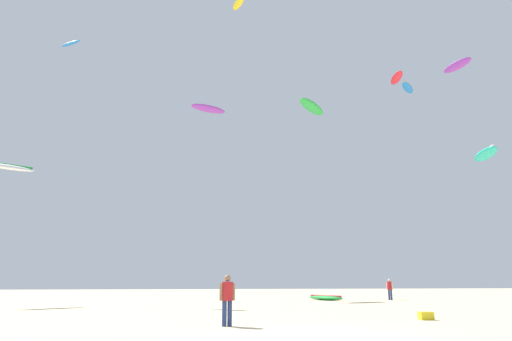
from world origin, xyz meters
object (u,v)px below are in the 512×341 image
kite_aloft_7 (312,107)px  person_foreground (227,296)px  kite_aloft_2 (238,3)px  kite_aloft_4 (485,154)px  kite_aloft_6 (457,65)px  kite_aloft_9 (208,109)px  kite_aloft_3 (408,88)px  person_midground (390,288)px  kite_grounded_near (326,298)px  kite_aloft_0 (7,167)px  kite_aloft_1 (397,78)px  kite_aloft_5 (71,43)px  cooler_box (426,316)px

kite_aloft_7 → person_foreground: bearing=-118.0°
kite_aloft_2 → kite_aloft_4: kite_aloft_2 is taller
person_foreground → kite_aloft_6: 31.83m
kite_aloft_9 → kite_aloft_3: bearing=11.4°
person_midground → kite_aloft_9: 24.05m
kite_grounded_near → kite_aloft_0: bearing=-174.6°
kite_aloft_2 → kite_aloft_7: kite_aloft_2 is taller
person_midground → kite_aloft_1: (4.01, 4.19, 20.24)m
kite_aloft_1 → kite_aloft_5: (-31.34, -0.61, 1.42)m
kite_grounded_near → kite_aloft_2: 27.63m
person_midground → kite_aloft_7: bearing=-5.2°
person_foreground → kite_aloft_7: size_ratio=0.50×
person_midground → kite_aloft_5: kite_aloft_5 is taller
person_foreground → kite_aloft_7: (6.44, 12.10, 12.42)m
person_foreground → kite_aloft_4: (20.88, 14.50, 10.09)m
person_foreground → kite_aloft_9: bearing=165.9°
cooler_box → kite_aloft_2: (-6.59, 18.49, 26.72)m
cooler_box → kite_aloft_9: (-9.14, 24.20, 18.25)m
kite_aloft_5 → cooler_box: bearing=-42.7°
kite_aloft_5 → kite_aloft_6: kite_aloft_5 is taller
kite_aloft_3 → person_midground: bearing=-126.7°
kite_aloft_0 → kite_aloft_5: size_ratio=1.58×
kite_aloft_9 → kite_aloft_4: bearing=-27.5°
person_foreground → kite_aloft_6: (20.38, 16.02, 18.46)m
kite_aloft_3 → kite_aloft_9: (-23.94, -4.81, -5.70)m
cooler_box → kite_aloft_7: kite_aloft_7 is taller
kite_aloft_0 → kite_aloft_2: bearing=12.9°
kite_grounded_near → kite_aloft_7: 14.90m
person_foreground → kite_aloft_4: size_ratio=0.41×
person_midground → kite_aloft_7: 15.74m
kite_grounded_near → kite_aloft_9: (-9.53, 7.31, 18.22)m
cooler_box → kite_aloft_4: (12.58, 12.91, 10.98)m
kite_aloft_9 → person_midground: bearing=-27.5°
kite_aloft_1 → kite_aloft_7: kite_aloft_1 is taller
kite_aloft_7 → kite_aloft_9: (-7.28, 13.70, 4.94)m
kite_grounded_near → cooler_box: kite_grounded_near is taller
person_midground → kite_grounded_near: person_midground is taller
person_foreground → cooler_box: (8.30, 1.60, -0.89)m
person_midground → kite_aloft_2: 28.68m
kite_aloft_1 → person_foreground: bearing=-128.6°
kite_aloft_4 → kite_aloft_2: bearing=163.8°
kite_aloft_1 → kite_aloft_3: kite_aloft_3 is taller
kite_aloft_3 → kite_aloft_7: 27.09m
kite_aloft_0 → kite_aloft_3: 43.43m
kite_aloft_5 → kite_aloft_3: bearing=13.6°
cooler_box → kite_aloft_2: size_ratio=0.23×
kite_aloft_2 → kite_aloft_5: (-15.22, 1.65, -4.26)m
kite_grounded_near → kite_aloft_4: 16.87m
kite_aloft_3 → kite_aloft_2: bearing=-153.8°
kite_grounded_near → kite_aloft_4: kite_aloft_4 is taller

